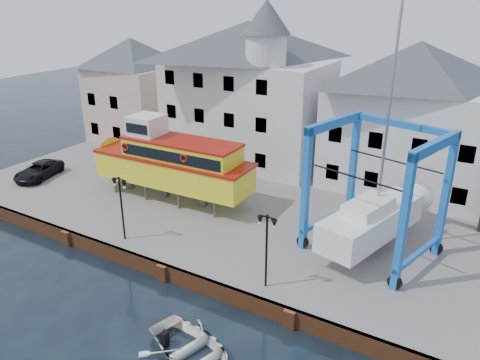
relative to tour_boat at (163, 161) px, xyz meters
The scene contains 12 objects.
ground 10.46m from the tour_boat, 52.14° to the right, with size 140.00×140.00×0.00m, color black.
hardstanding 7.62m from the tour_boat, 29.26° to the left, with size 44.00×22.00×1.00m, color slate.
quay_wall 10.20m from the tour_boat, 51.76° to the right, with size 44.00×0.47×1.00m.
building_pink 16.03m from the tour_boat, 139.37° to the left, with size 8.00×7.00×10.30m.
building_white_main 11.32m from the tour_boat, 84.22° to the left, with size 14.00×8.30×14.00m.
building_white_right 18.96m from the tour_boat, 37.16° to the left, with size 12.00×8.00×11.20m.
lamp_post_left 6.76m from the tour_boat, 73.16° to the right, with size 1.12×0.32×4.20m.
lamp_post_right 13.59m from the tour_boat, 28.39° to the right, with size 1.12×0.32×4.20m.
tour_boat is the anchor object (origin of this frame).
travel_lift 15.81m from the tour_boat, ahead, with size 7.91×9.96×14.58m.
van 12.00m from the tour_boat, 168.64° to the right, with size 2.13×4.61×1.28m, color black.
motorboat_b 16.66m from the tour_boat, 46.94° to the right, with size 3.67×5.13×1.06m, color white.
Camera 1 is at (15.44, -17.44, 15.45)m, focal length 35.00 mm.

